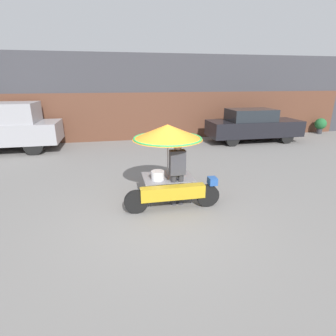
# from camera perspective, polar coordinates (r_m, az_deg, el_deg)

# --- Properties ---
(ground_plane) EXTENTS (36.00, 36.00, 0.00)m
(ground_plane) POSITION_cam_1_polar(r_m,az_deg,el_deg) (6.27, -1.40, -10.04)
(ground_plane) COLOR slate
(shopfront_building) EXTENTS (28.00, 2.06, 4.25)m
(shopfront_building) POSITION_cam_1_polar(r_m,az_deg,el_deg) (14.72, -8.09, 15.00)
(shopfront_building) COLOR #38383D
(shopfront_building) RESTS_ON ground
(vendor_motorcycle_cart) EXTENTS (2.34, 1.75, 1.98)m
(vendor_motorcycle_cart) POSITION_cam_1_polar(r_m,az_deg,el_deg) (6.49, 0.11, 5.16)
(vendor_motorcycle_cart) COLOR black
(vendor_motorcycle_cart) RESTS_ON ground
(vendor_person) EXTENTS (0.38, 0.22, 1.63)m
(vendor_person) POSITION_cam_1_polar(r_m,az_deg,el_deg) (6.40, 2.04, -0.45)
(vendor_person) COLOR #2D2D33
(vendor_person) RESTS_ON ground
(parked_car) EXTENTS (4.65, 1.66, 1.65)m
(parked_car) POSITION_cam_1_polar(r_m,az_deg,el_deg) (14.00, 18.03, 8.83)
(parked_car) COLOR black
(parked_car) RESTS_ON ground
(pickup_truck) EXTENTS (4.85, 1.83, 2.10)m
(pickup_truck) POSITION_cam_1_polar(r_m,az_deg,el_deg) (13.38, -32.28, 7.18)
(pickup_truck) COLOR black
(pickup_truck) RESTS_ON ground
(potted_plant) EXTENTS (0.64, 0.64, 0.90)m
(potted_plant) POSITION_cam_1_polar(r_m,az_deg,el_deg) (17.80, 30.25, 8.18)
(potted_plant) COLOR #2D2D33
(potted_plant) RESTS_ON ground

